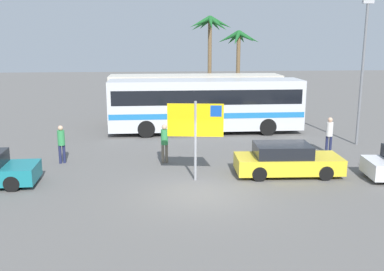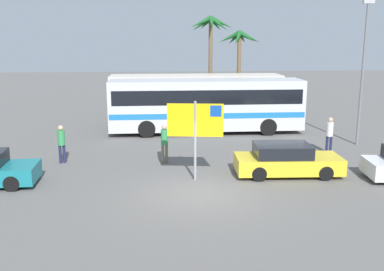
{
  "view_description": "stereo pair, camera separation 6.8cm",
  "coord_description": "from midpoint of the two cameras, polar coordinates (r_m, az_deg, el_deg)",
  "views": [
    {
      "loc": [
        -1.65,
        -15.16,
        5.58
      ],
      "look_at": [
        -0.03,
        3.97,
        1.3
      ],
      "focal_mm": 41.0,
      "sensor_mm": 36.0,
      "label": 1
    },
    {
      "loc": [
        -1.58,
        -15.17,
        5.58
      ],
      "look_at": [
        -0.03,
        3.97,
        1.3
      ],
      "focal_mm": 41.0,
      "sensor_mm": 36.0,
      "label": 2
    }
  ],
  "objects": [
    {
      "name": "ground",
      "position": [
        16.24,
        1.37,
        -7.53
      ],
      "size": [
        120.0,
        120.0,
        0.0
      ],
      "primitive_type": "plane",
      "color": "#605E5B"
    },
    {
      "name": "bus_front_coach",
      "position": [
        26.18,
        1.92,
        4.22
      ],
      "size": [
        11.39,
        2.44,
        3.17
      ],
      "color": "silver",
      "rests_on": "ground"
    },
    {
      "name": "bus_rear_coach",
      "position": [
        29.62,
        0.59,
        5.2
      ],
      "size": [
        11.39,
        2.44,
        3.17
      ],
      "color": "silver",
      "rests_on": "ground"
    },
    {
      "name": "ferry_sign",
      "position": [
        17.11,
        0.69,
        1.6
      ],
      "size": [
        2.19,
        0.36,
        3.2
      ],
      "rotation": [
        0.0,
        0.0,
        -0.14
      ],
      "color": "gray",
      "rests_on": "ground"
    },
    {
      "name": "car_yellow",
      "position": [
        18.59,
        12.27,
        -3.16
      ],
      "size": [
        4.4,
        1.92,
        1.32
      ],
      "rotation": [
        0.0,
        0.0,
        -0.05
      ],
      "color": "yellow",
      "rests_on": "ground"
    },
    {
      "name": "pedestrian_by_bus",
      "position": [
        19.86,
        -3.5,
        -0.62
      ],
      "size": [
        0.32,
        0.32,
        1.78
      ],
      "rotation": [
        0.0,
        0.0,
        5.01
      ],
      "color": "#706656",
      "rests_on": "ground"
    },
    {
      "name": "pedestrian_crossing_lot",
      "position": [
        22.49,
        17.56,
        0.41
      ],
      "size": [
        0.32,
        0.32,
        1.8
      ],
      "rotation": [
        0.0,
        0.0,
        1.07
      ],
      "color": "#1E2347",
      "rests_on": "ground"
    },
    {
      "name": "pedestrian_near_sign",
      "position": [
        20.64,
        -16.54,
        -0.68
      ],
      "size": [
        0.32,
        0.32,
        1.75
      ],
      "rotation": [
        0.0,
        0.0,
        5.13
      ],
      "color": "#1E2347",
      "rests_on": "ground"
    },
    {
      "name": "lamp_post_left_side",
      "position": [
        24.51,
        21.43,
        8.11
      ],
      "size": [
        0.56,
        0.2,
        7.43
      ],
      "color": "slate",
      "rests_on": "ground"
    },
    {
      "name": "palm_tree_seaside",
      "position": [
        36.31,
        6.27,
        11.58
      ],
      "size": [
        3.48,
        3.26,
        6.19
      ],
      "color": "brown",
      "rests_on": "ground"
    },
    {
      "name": "palm_tree_inland",
      "position": [
        36.89,
        2.51,
        13.25
      ],
      "size": [
        3.71,
        3.6,
        7.36
      ],
      "color": "brown",
      "rests_on": "ground"
    }
  ]
}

